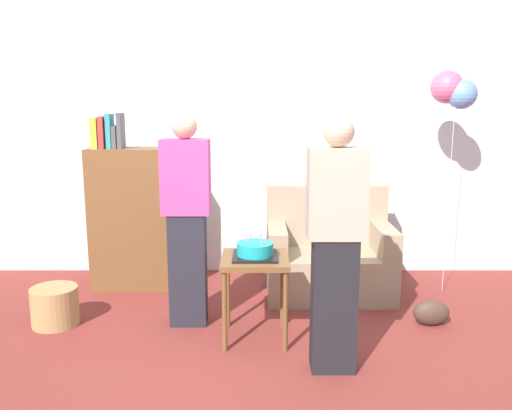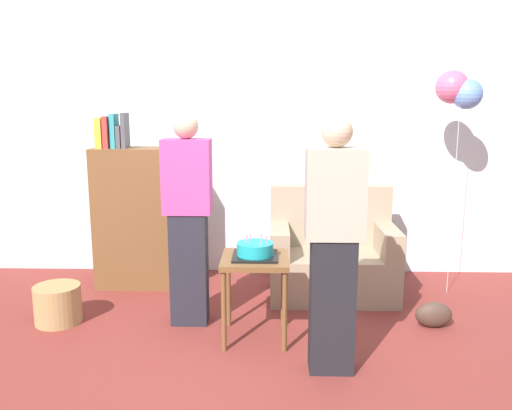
# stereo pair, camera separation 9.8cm
# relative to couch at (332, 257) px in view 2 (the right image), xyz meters

# --- Properties ---
(ground_plane) EXTENTS (8.00, 8.00, 0.00)m
(ground_plane) POSITION_rel_couch_xyz_m (-0.60, -1.35, -0.34)
(ground_plane) COLOR maroon
(wall_back) EXTENTS (6.00, 0.10, 2.70)m
(wall_back) POSITION_rel_couch_xyz_m (-0.60, 0.70, 1.01)
(wall_back) COLOR silver
(wall_back) RESTS_ON ground_plane
(couch) EXTENTS (1.10, 0.70, 0.96)m
(couch) POSITION_rel_couch_xyz_m (0.00, 0.00, 0.00)
(couch) COLOR gray
(couch) RESTS_ON ground_plane
(bookshelf) EXTENTS (0.80, 0.36, 1.61)m
(bookshelf) POSITION_rel_couch_xyz_m (-1.77, 0.18, 0.34)
(bookshelf) COLOR brown
(bookshelf) RESTS_ON ground_plane
(side_table) EXTENTS (0.48, 0.48, 0.62)m
(side_table) POSITION_rel_couch_xyz_m (-0.66, -0.94, 0.18)
(side_table) COLOR brown
(side_table) RESTS_ON ground_plane
(birthday_cake) EXTENTS (0.32, 0.32, 0.16)m
(birthday_cake) POSITION_rel_couch_xyz_m (-0.66, -0.94, 0.33)
(birthday_cake) COLOR black
(birthday_cake) RESTS_ON side_table
(person_blowing_candles) EXTENTS (0.36, 0.22, 1.63)m
(person_blowing_candles) POSITION_rel_couch_xyz_m (-1.18, -0.66, 0.49)
(person_blowing_candles) COLOR #23232D
(person_blowing_candles) RESTS_ON ground_plane
(person_holding_cake) EXTENTS (0.36, 0.22, 1.63)m
(person_holding_cake) POSITION_rel_couch_xyz_m (-0.16, -1.39, 0.49)
(person_holding_cake) COLOR black
(person_holding_cake) RESTS_ON ground_plane
(wicker_basket) EXTENTS (0.36, 0.36, 0.30)m
(wicker_basket) POSITION_rel_couch_xyz_m (-2.22, -0.70, -0.19)
(wicker_basket) COLOR #A88451
(wicker_basket) RESTS_ON ground_plane
(handbag) EXTENTS (0.28, 0.14, 0.20)m
(handbag) POSITION_rel_couch_xyz_m (0.71, -0.71, -0.24)
(handbag) COLOR #473328
(handbag) RESTS_ON ground_plane
(balloon_bunch) EXTENTS (0.38, 0.33, 1.98)m
(balloon_bunch) POSITION_rel_couch_xyz_m (1.06, 0.12, 1.47)
(balloon_bunch) COLOR silver
(balloon_bunch) RESTS_ON ground_plane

